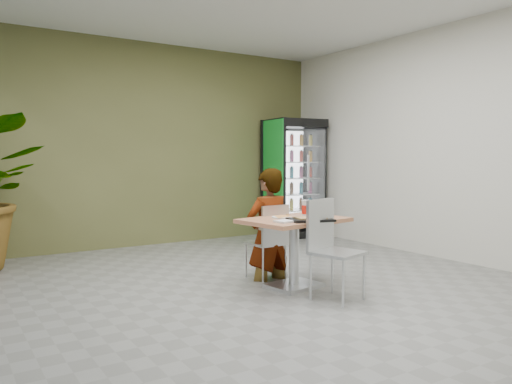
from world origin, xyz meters
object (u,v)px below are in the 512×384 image
(dining_table, at_px, (294,238))
(cafeteria_tray, at_px, (310,220))
(seated_woman, at_px, (268,237))
(beverage_fridge, at_px, (295,178))
(chair_near, at_px, (329,241))
(chair_far, at_px, (270,236))
(soda_cup, at_px, (306,209))

(dining_table, bearing_deg, cafeteria_tray, -88.04)
(seated_woman, height_order, beverage_fridge, beverage_fridge)
(chair_near, height_order, beverage_fridge, beverage_fridge)
(dining_table, xyz_separation_m, chair_near, (0.05, -0.50, 0.04))
(dining_table, distance_m, beverage_fridge, 3.58)
(chair_far, bearing_deg, cafeteria_tray, 87.70)
(dining_table, relative_size, beverage_fridge, 0.57)
(soda_cup, bearing_deg, dining_table, -168.42)
(dining_table, xyz_separation_m, seated_woman, (-0.01, 0.48, -0.05))
(cafeteria_tray, xyz_separation_m, beverage_fridge, (2.13, 3.09, 0.27))
(cafeteria_tray, bearing_deg, soda_cup, 58.61)
(chair_far, relative_size, cafeteria_tray, 1.99)
(dining_table, bearing_deg, chair_far, 91.10)
(dining_table, distance_m, chair_near, 0.51)
(chair_far, bearing_deg, soda_cup, 113.34)
(chair_far, xyz_separation_m, cafeteria_tray, (0.02, -0.70, 0.26))
(seated_woman, xyz_separation_m, soda_cup, (0.21, -0.44, 0.35))
(dining_table, bearing_deg, chair_near, -84.10)
(chair_near, xyz_separation_m, cafeteria_tray, (-0.04, 0.24, 0.19))
(cafeteria_tray, bearing_deg, chair_far, 91.43)
(soda_cup, bearing_deg, beverage_fridge, 55.08)
(chair_near, distance_m, soda_cup, 0.62)
(seated_woman, distance_m, cafeteria_tray, 0.79)
(chair_near, distance_m, cafeteria_tray, 0.31)
(chair_near, bearing_deg, chair_far, 79.03)
(seated_woman, bearing_deg, beverage_fridge, -136.22)
(chair_far, xyz_separation_m, soda_cup, (0.20, -0.40, 0.33))
(soda_cup, xyz_separation_m, cafeteria_tray, (-0.18, -0.30, -0.08))
(dining_table, height_order, seated_woman, seated_woman)
(dining_table, height_order, cafeteria_tray, cafeteria_tray)
(soda_cup, height_order, beverage_fridge, beverage_fridge)
(soda_cup, distance_m, beverage_fridge, 3.40)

